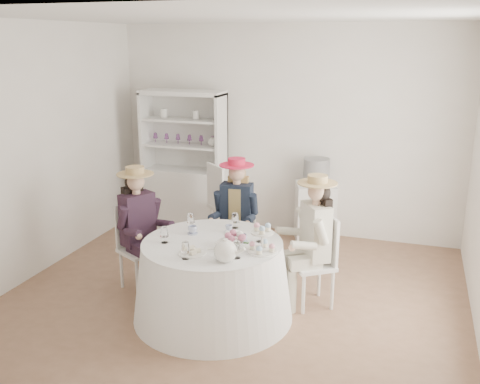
% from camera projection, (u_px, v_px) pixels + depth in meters
% --- Properties ---
extents(ground, '(4.50, 4.50, 0.00)m').
position_uv_depth(ground, '(237.00, 293.00, 5.47)').
color(ground, brown).
rests_on(ground, ground).
extents(ceiling, '(4.50, 4.50, 0.00)m').
position_uv_depth(ceiling, '(236.00, 16.00, 4.72)').
color(ceiling, white).
rests_on(ceiling, wall_back).
extents(wall_back, '(4.50, 0.00, 4.50)m').
position_uv_depth(wall_back, '(286.00, 131.00, 6.92)').
color(wall_back, silver).
rests_on(wall_back, ground).
extents(wall_front, '(4.50, 0.00, 4.50)m').
position_uv_depth(wall_front, '(132.00, 235.00, 3.27)').
color(wall_front, silver).
rests_on(wall_front, ground).
extents(wall_left, '(0.00, 4.50, 4.50)m').
position_uv_depth(wall_left, '(40.00, 150.00, 5.78)').
color(wall_left, silver).
rests_on(wall_left, ground).
extents(tea_table, '(1.48, 1.48, 0.74)m').
position_uv_depth(tea_table, '(213.00, 280.00, 4.93)').
color(tea_table, white).
rests_on(tea_table, ground).
extents(hutch, '(1.27, 0.85, 1.87)m').
position_uv_depth(hutch, '(186.00, 181.00, 7.21)').
color(hutch, silver).
rests_on(hutch, ground).
extents(side_table, '(0.60, 0.60, 0.75)m').
position_uv_depth(side_table, '(315.00, 212.00, 6.82)').
color(side_table, silver).
rests_on(side_table, ground).
extents(hatbox, '(0.41, 0.41, 0.33)m').
position_uv_depth(hatbox, '(317.00, 171.00, 6.68)').
color(hatbox, black).
rests_on(hatbox, side_table).
extents(guest_left, '(0.55, 0.50, 1.30)m').
position_uv_depth(guest_left, '(139.00, 221.00, 5.39)').
color(guest_left, silver).
rests_on(guest_left, ground).
extents(guest_mid, '(0.48, 0.49, 1.30)m').
position_uv_depth(guest_mid, '(236.00, 210.00, 5.74)').
color(guest_mid, silver).
rests_on(guest_mid, ground).
extents(guest_right, '(0.56, 0.53, 1.31)m').
position_uv_depth(guest_right, '(313.00, 234.00, 5.03)').
color(guest_right, silver).
rests_on(guest_right, ground).
extents(spare_chair, '(0.60, 0.60, 1.04)m').
position_uv_depth(spare_chair, '(224.00, 202.00, 6.64)').
color(spare_chair, silver).
rests_on(spare_chair, ground).
extents(teacup_a, '(0.11, 0.11, 0.07)m').
position_uv_depth(teacup_a, '(193.00, 230.00, 5.02)').
color(teacup_a, white).
rests_on(teacup_a, tea_table).
extents(teacup_b, '(0.09, 0.09, 0.07)m').
position_uv_depth(teacup_b, '(229.00, 229.00, 5.06)').
color(teacup_b, white).
rests_on(teacup_b, tea_table).
extents(teacup_c, '(0.10, 0.10, 0.06)m').
position_uv_depth(teacup_c, '(243.00, 239.00, 4.82)').
color(teacup_c, white).
rests_on(teacup_c, tea_table).
extents(flower_bowl, '(0.28, 0.28, 0.06)m').
position_uv_depth(flower_bowl, '(229.00, 246.00, 4.67)').
color(flower_bowl, white).
rests_on(flower_bowl, tea_table).
extents(flower_arrangement, '(0.17, 0.17, 0.06)m').
position_uv_depth(flower_arrangement, '(236.00, 238.00, 4.71)').
color(flower_arrangement, '#CD668A').
rests_on(flower_arrangement, tea_table).
extents(table_teapot, '(0.27, 0.19, 0.20)m').
position_uv_depth(table_teapot, '(226.00, 251.00, 4.39)').
color(table_teapot, white).
rests_on(table_teapot, tea_table).
extents(sandwich_plate, '(0.24, 0.24, 0.05)m').
position_uv_depth(sandwich_plate, '(192.00, 252.00, 4.56)').
color(sandwich_plate, white).
rests_on(sandwich_plate, tea_table).
extents(cupcake_stand, '(0.26, 0.26, 0.25)m').
position_uv_depth(cupcake_stand, '(262.00, 242.00, 4.59)').
color(cupcake_stand, white).
rests_on(cupcake_stand, tea_table).
extents(stemware_set, '(0.89, 0.92, 0.15)m').
position_uv_depth(stemware_set, '(212.00, 234.00, 4.81)').
color(stemware_set, white).
rests_on(stemware_set, tea_table).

